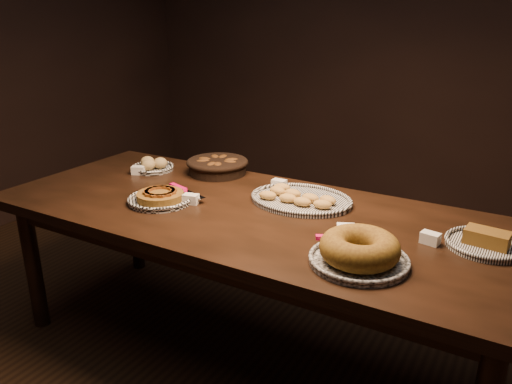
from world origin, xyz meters
The scene contains 9 objects.
ground centered at (0.00, 0.00, 0.00)m, with size 5.00×5.00×0.00m, color black.
buffet_table centered at (0.00, 0.00, 0.68)m, with size 2.40×1.00×0.75m.
apple_tart_plate centered at (-0.40, -0.12, 0.77)m, with size 0.35×0.32×0.06m.
madeleine_platter centered at (0.16, 0.20, 0.77)m, with size 0.49×0.39×0.05m.
bundt_cake_plate centered at (0.60, -0.25, 0.80)m, with size 0.38×0.38×0.11m.
croissant_basket centered at (-0.43, 0.38, 0.80)m, with size 0.36×0.36×0.09m.
bread_roll_plate centered at (-0.78, 0.25, 0.78)m, with size 0.24×0.24×0.07m.
loaf_plate centered at (0.98, 0.12, 0.77)m, with size 0.30×0.30×0.07m.
tent_cards centered at (0.04, 0.08, 0.77)m, with size 1.66×0.45×0.04m.
Camera 1 is at (1.08, -1.80, 1.58)m, focal length 35.00 mm.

